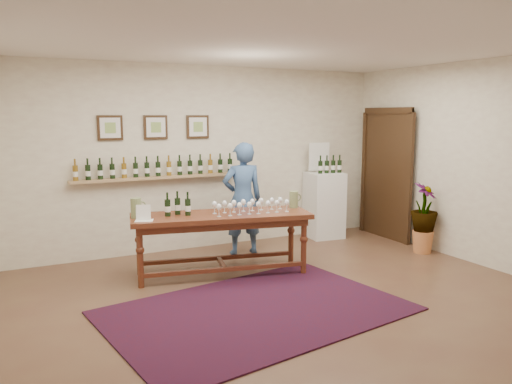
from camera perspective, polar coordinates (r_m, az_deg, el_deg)
name	(u,v)px	position (r m, az deg, el deg)	size (l,w,h in m)	color
ground	(287,296)	(5.86, 3.59, -11.78)	(6.00, 6.00, 0.00)	#543225
room_shell	(343,173)	(8.26, 9.86, 2.14)	(6.00, 6.00, 6.00)	#EBE6C7
rug	(257,311)	(5.43, 0.09, -13.39)	(3.06, 2.04, 0.02)	#450C13
tasting_table	(221,223)	(6.44, -3.99, -3.54)	(2.38, 1.18, 0.81)	#462411
table_glasses	(251,206)	(6.45, -0.58, -1.62)	(1.21, 0.28, 0.17)	white
table_bottles	(178,203)	(6.35, -8.96, -1.23)	(0.29, 0.17, 0.31)	black
pitcher_left	(136,208)	(6.29, -13.54, -1.79)	(0.16, 0.16, 0.24)	olive
pitcher_right	(294,199)	(6.81, 4.34, -0.85)	(0.14, 0.14, 0.22)	olive
menu_card	(143,213)	(6.11, -12.75, -2.32)	(0.21, 0.15, 0.19)	silver
display_pedestal	(324,205)	(8.52, 7.78, -1.47)	(0.55, 0.55, 1.10)	white
pedestal_bottles	(330,163)	(8.37, 8.46, 3.28)	(0.33, 0.09, 0.33)	black
info_sign	(319,157)	(8.52, 7.21, 4.04)	(0.38, 0.02, 0.52)	silver
potted_plant	(424,218)	(7.88, 18.63, -2.82)	(0.67, 0.67, 0.91)	#C57541
person	(243,199)	(7.37, -1.55, -0.77)	(0.61, 0.40, 1.67)	#385785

